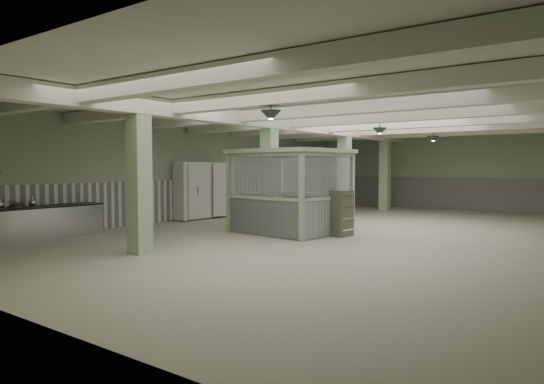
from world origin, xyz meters
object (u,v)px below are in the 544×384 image
Objects in this scene: prep_counter at (9,225)px; guard_booth at (290,176)px; walkin_cooler at (201,191)px; filing_cabinet at (341,213)px.

guard_booth is at bearing 51.67° from prep_counter.
walkin_cooler is 0.68× the size of guard_booth.
guard_booth is (4.87, -1.15, 0.65)m from walkin_cooler.
filing_cabinet is (1.67, 0.15, -1.06)m from guard_booth.
walkin_cooler is 6.64m from filing_cabinet.
filing_cabinet is at bearing 43.83° from prep_counter.
guard_booth is (4.79, 6.06, 1.25)m from prep_counter.
guard_booth is 2.60× the size of filing_cabinet.
prep_counter is 7.82m from guard_booth.
guard_booth reaches higher than walkin_cooler.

